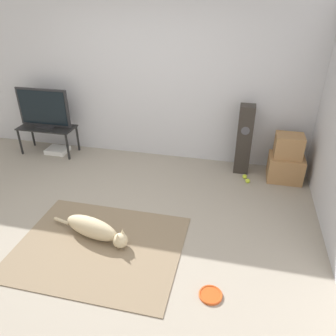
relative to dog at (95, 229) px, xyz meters
name	(u,v)px	position (x,y,z in m)	size (l,w,h in m)	color
ground_plane	(96,229)	(-0.07, 0.14, -0.13)	(12.00, 12.00, 0.00)	#9E9384
wall_back	(144,77)	(-0.07, 2.24, 1.15)	(8.00, 0.06, 2.55)	silver
area_rug	(99,246)	(0.10, -0.13, -0.12)	(1.78, 1.42, 0.01)	#847056
dog	(95,229)	(0.00, 0.00, 0.00)	(1.00, 0.36, 0.24)	beige
frisbee	(211,295)	(1.35, -0.50, -0.11)	(0.22, 0.22, 0.03)	#DB511E
cardboard_box_lower	(285,168)	(2.16, 1.84, 0.06)	(0.49, 0.40, 0.37)	#A87A4C
cardboard_box_upper	(289,146)	(2.15, 1.85, 0.40)	(0.38, 0.31, 0.33)	#A87A4C
floor_speaker	(244,140)	(1.53, 1.96, 0.39)	(0.22, 0.22, 1.04)	#2D2823
tv_stand	(47,130)	(-1.66, 1.88, 0.27)	(0.93, 0.41, 0.46)	black
tv	(43,109)	(-1.66, 1.88, 0.65)	(0.88, 0.20, 0.64)	#232326
tennis_ball_by_boxes	(245,177)	(1.60, 1.72, -0.09)	(0.07, 0.07, 0.07)	#C6E033
tennis_ball_near_speaker	(248,181)	(1.65, 1.61, -0.09)	(0.07, 0.07, 0.07)	#C6E033
game_console	(58,150)	(-1.55, 1.90, -0.09)	(0.35, 0.29, 0.08)	white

